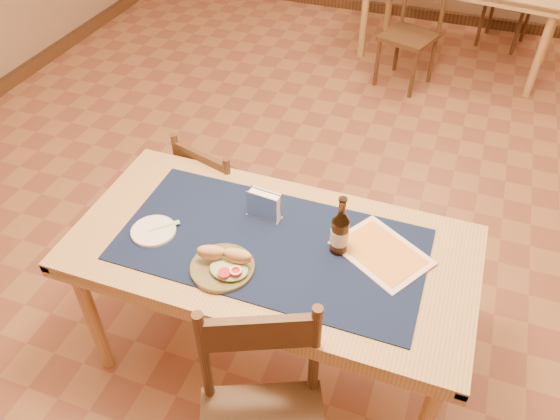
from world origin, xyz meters
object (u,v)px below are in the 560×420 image
(main_table, at_px, (272,259))
(sandwich_plate, at_px, (224,265))
(chair_main_far, at_px, (224,197))
(napkin_holder, at_px, (264,206))
(beer_bottle, at_px, (340,232))

(main_table, distance_m, sandwich_plate, 0.25)
(chair_main_far, relative_size, sandwich_plate, 3.38)
(napkin_holder, bearing_deg, sandwich_plate, -96.09)
(main_table, bearing_deg, napkin_holder, 121.05)
(main_table, xyz_separation_m, chair_main_far, (-0.47, 0.54, -0.24))
(main_table, distance_m, chair_main_far, 0.75)
(napkin_holder, bearing_deg, main_table, -58.95)
(main_table, xyz_separation_m, napkin_holder, (-0.08, 0.14, 0.15))
(napkin_holder, bearing_deg, beer_bottle, -13.63)
(main_table, relative_size, chair_main_far, 1.93)
(main_table, distance_m, napkin_holder, 0.22)
(main_table, xyz_separation_m, beer_bottle, (0.26, 0.06, 0.19))
(chair_main_far, relative_size, beer_bottle, 3.13)
(beer_bottle, relative_size, napkin_holder, 1.75)
(main_table, bearing_deg, chair_main_far, 131.28)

